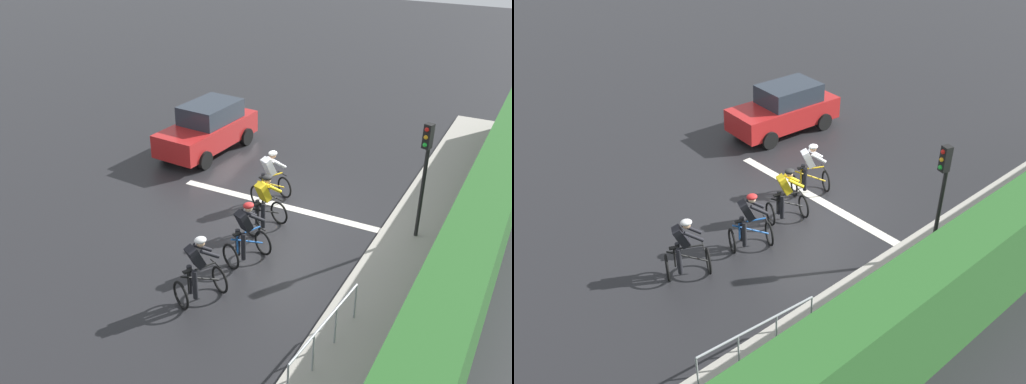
# 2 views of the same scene
# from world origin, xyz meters

# --- Properties ---
(ground_plane) EXTENTS (80.00, 80.00, 0.00)m
(ground_plane) POSITION_xyz_m (0.00, 0.00, 0.00)
(ground_plane) COLOR black
(sidewalk_kerb) EXTENTS (2.80, 25.86, 0.12)m
(sidewalk_kerb) POSITION_xyz_m (-4.38, 2.00, 0.06)
(sidewalk_kerb) COLOR #9E998E
(sidewalk_kerb) RESTS_ON ground
(stone_wall_low) EXTENTS (0.44, 25.86, 0.55)m
(stone_wall_low) POSITION_xyz_m (-5.28, 2.00, 0.28)
(stone_wall_low) COLOR tan
(stone_wall_low) RESTS_ON ground
(hedge_wall) EXTENTS (1.10, 25.86, 2.53)m
(hedge_wall) POSITION_xyz_m (-5.58, 2.00, 1.27)
(hedge_wall) COLOR #265623
(hedge_wall) RESTS_ON ground
(road_marking_stop_line) EXTENTS (7.00, 0.30, 0.01)m
(road_marking_stop_line) POSITION_xyz_m (0.00, -0.55, 0.00)
(road_marking_stop_line) COLOR silver
(road_marking_stop_line) RESTS_ON ground
(cyclist_lead) EXTENTS (1.09, 1.27, 1.66)m
(cyclist_lead) POSITION_xyz_m (-0.23, 4.42, 0.80)
(cyclist_lead) COLOR black
(cyclist_lead) RESTS_ON ground
(cyclist_second) EXTENTS (1.05, 1.26, 1.66)m
(cyclist_second) POSITION_xyz_m (-0.39, 2.54, 0.80)
(cyclist_second) COLOR black
(cyclist_second) RESTS_ON ground
(cyclist_mid) EXTENTS (1.01, 1.25, 1.66)m
(cyclist_mid) POSITION_xyz_m (-0.08, 0.94, 0.80)
(cyclist_mid) COLOR black
(cyclist_mid) RESTS_ON ground
(cyclist_fourth) EXTENTS (1.10, 1.27, 1.66)m
(cyclist_fourth) POSITION_xyz_m (0.54, -0.60, 0.80)
(cyclist_fourth) COLOR black
(cyclist_fourth) RESTS_ON ground
(car_red) EXTENTS (2.11, 4.21, 1.76)m
(car_red) POSITION_xyz_m (4.32, -3.07, 0.87)
(car_red) COLOR #B21E1E
(car_red) RESTS_ON ground
(traffic_light_near_crossing) EXTENTS (0.25, 0.31, 3.34)m
(traffic_light_near_crossing) POSITION_xyz_m (-3.88, -0.53, 2.22)
(traffic_light_near_crossing) COLOR black
(traffic_light_near_crossing) RESTS_ON ground
(pedestrian_railing_kerbside) EXTENTS (0.30, 2.86, 1.03)m
(pedestrian_railing_kerbside) POSITION_xyz_m (-3.48, 4.87, 0.76)
(pedestrian_railing_kerbside) COLOR #999EA3
(pedestrian_railing_kerbside) RESTS_ON ground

